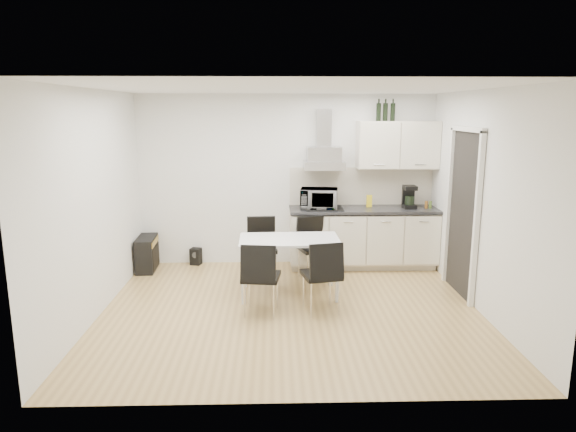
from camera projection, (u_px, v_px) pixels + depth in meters
name	position (u px, v px, depth m)	size (l,w,h in m)	color
ground	(291.00, 310.00, 6.18)	(4.50, 4.50, 0.00)	tan
wall_back	(286.00, 180.00, 7.87)	(4.50, 0.10, 2.60)	silver
wall_front	(299.00, 251.00, 3.95)	(4.50, 0.10, 2.60)	silver
wall_left	(94.00, 205.00, 5.85)	(0.10, 4.00, 2.60)	silver
wall_right	(484.00, 203.00, 5.97)	(0.10, 4.00, 2.60)	silver
ceiling	(291.00, 88.00, 5.65)	(4.50, 4.50, 0.00)	white
doorway	(462.00, 214.00, 6.56)	(0.08, 1.04, 2.10)	white
kitchenette	(365.00, 213.00, 7.74)	(2.22, 0.64, 2.52)	beige
dining_table	(289.00, 246.00, 6.57)	(1.29, 0.75, 0.75)	white
chair_far_left	(262.00, 249.00, 7.20)	(0.44, 0.50, 0.88)	black
chair_far_right	(315.00, 249.00, 7.22)	(0.44, 0.50, 0.88)	black
chair_near_left	(261.00, 278.00, 5.99)	(0.44, 0.50, 0.88)	black
chair_near_right	(321.00, 276.00, 6.06)	(0.44, 0.50, 0.88)	black
guitar_amp	(147.00, 253.00, 7.68)	(0.29, 0.62, 0.50)	black
floor_speaker	(196.00, 256.00, 7.97)	(0.16, 0.14, 0.26)	black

